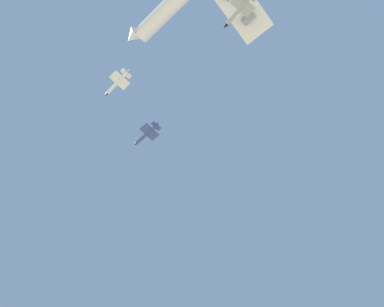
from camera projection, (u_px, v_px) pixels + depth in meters
name	position (u px, v px, depth m)	size (l,w,h in m)	color
chase_jet_lead	(147.00, 134.00, 165.34)	(13.46, 12.13, 4.00)	#38478C
chase_jet_left_wing	(117.00, 83.00, 159.70)	(13.14, 12.51, 4.00)	silver
chase_jet_right_wing	(240.00, 9.00, 131.18)	(12.17, 13.43, 4.00)	#999EA3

